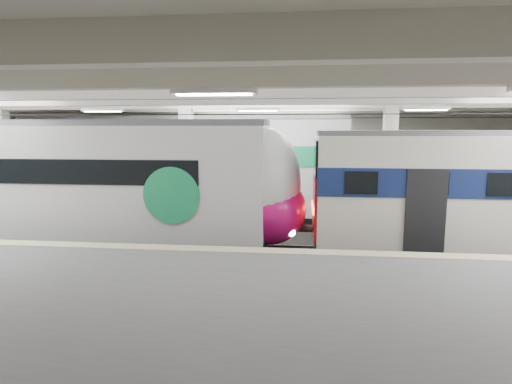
# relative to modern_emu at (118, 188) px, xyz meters

# --- Properties ---
(station_hall) EXTENTS (36.00, 24.00, 5.75)m
(station_hall) POSITION_rel_modern_emu_xyz_m (4.63, -1.74, 1.02)
(station_hall) COLOR black
(station_hall) RESTS_ON ground
(modern_emu) EXTENTS (14.08, 2.91, 4.53)m
(modern_emu) POSITION_rel_modern_emu_xyz_m (0.00, 0.00, 0.00)
(modern_emu) COLOR silver
(modern_emu) RESTS_ON ground
(far_train) EXTENTS (15.28, 3.81, 4.79)m
(far_train) POSITION_rel_modern_emu_xyz_m (0.74, 5.50, 0.25)
(far_train) COLOR silver
(far_train) RESTS_ON ground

